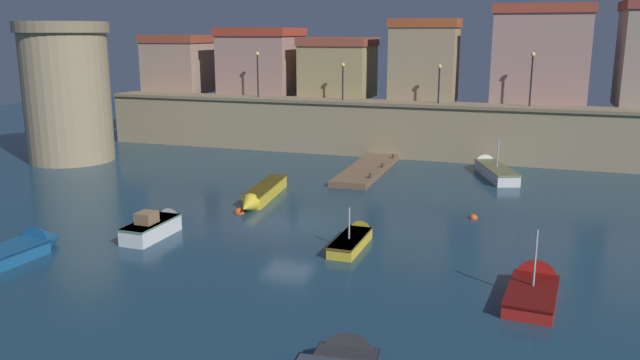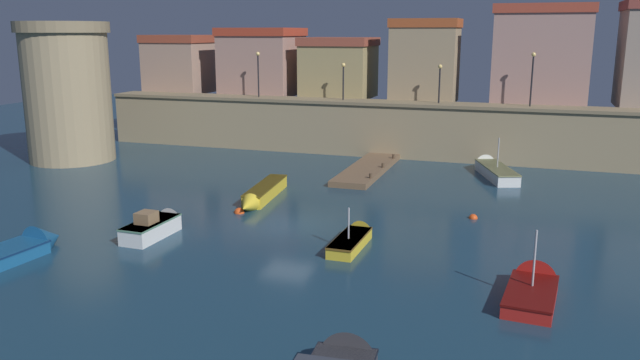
{
  "view_description": "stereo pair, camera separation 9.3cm",
  "coord_description": "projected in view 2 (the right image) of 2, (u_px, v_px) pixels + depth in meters",
  "views": [
    {
      "loc": [
        11.44,
        -29.02,
        9.65
      ],
      "look_at": [
        0.0,
        5.21,
        1.24
      ],
      "focal_mm": 35.78,
      "sensor_mm": 36.0,
      "label": 1
    },
    {
      "loc": [
        11.52,
        -28.99,
        9.65
      ],
      "look_at": [
        0.0,
        5.21,
        1.24
      ],
      "focal_mm": 35.78,
      "sensor_mm": 36.0,
      "label": 2
    }
  ],
  "objects": [
    {
      "name": "moored_boat_4",
      "position": [
        9.0,
        253.0,
        27.51
      ],
      "size": [
        2.44,
        7.05,
        3.27
      ],
      "rotation": [
        0.0,
        0.0,
        1.47
      ],
      "color": "#195689",
      "rests_on": "ground"
    },
    {
      "name": "moored_boat_3",
      "position": [
        533.0,
        287.0,
        23.95
      ],
      "size": [
        2.03,
        4.69,
        3.21
      ],
      "rotation": [
        0.0,
        0.0,
        1.49
      ],
      "color": "red",
      "rests_on": "ground"
    },
    {
      "name": "pier_dock",
      "position": [
        368.0,
        169.0,
        44.93
      ],
      "size": [
        2.48,
        10.5,
        0.7
      ],
      "color": "brown",
      "rests_on": "ground"
    },
    {
      "name": "moored_boat_1",
      "position": [
        262.0,
        193.0,
        37.34
      ],
      "size": [
        1.88,
        7.14,
        1.05
      ],
      "rotation": [
        0.0,
        0.0,
        -1.46
      ],
      "color": "gold",
      "rests_on": "ground"
    },
    {
      "name": "mooring_buoy_0",
      "position": [
        473.0,
        218.0,
        33.79
      ],
      "size": [
        0.47,
        0.47,
        0.47
      ],
      "primitive_type": "sphere",
      "color": "#EA4C19",
      "rests_on": "ground"
    },
    {
      "name": "ground_plane",
      "position": [
        287.0,
        226.0,
        32.53
      ],
      "size": [
        113.77,
        113.77,
        0.0
      ],
      "primitive_type": "plane",
      "color": "#19384C"
    },
    {
      "name": "moored_boat_7",
      "position": [
        157.0,
        225.0,
        31.01
      ],
      "size": [
        1.44,
        4.23,
        1.58
      ],
      "rotation": [
        0.0,
        0.0,
        1.55
      ],
      "color": "white",
      "rests_on": "ground"
    },
    {
      "name": "old_town_backdrop",
      "position": [
        435.0,
        59.0,
        52.21
      ],
      "size": [
        47.23,
        6.23,
        7.85
      ],
      "color": "tan",
      "rests_on": "ground"
    },
    {
      "name": "moored_boat_5",
      "position": [
        354.0,
        238.0,
        29.7
      ],
      "size": [
        1.21,
        4.56,
        2.26
      ],
      "rotation": [
        0.0,
        0.0,
        1.56
      ],
      "color": "gold",
      "rests_on": "ground"
    },
    {
      "name": "quay_lamp_3",
      "position": [
        532.0,
        71.0,
        46.23
      ],
      "size": [
        0.32,
        0.32,
        3.9
      ],
      "color": "black",
      "rests_on": "quay_wall"
    },
    {
      "name": "quay_lamp_2",
      "position": [
        440.0,
        77.0,
        48.43
      ],
      "size": [
        0.32,
        0.32,
        2.94
      ],
      "color": "black",
      "rests_on": "quay_wall"
    },
    {
      "name": "fortress_tower",
      "position": [
        68.0,
        92.0,
        47.94
      ],
      "size": [
        6.78,
        6.78,
        10.39
      ],
      "color": "#9E8966",
      "rests_on": "ground"
    },
    {
      "name": "quay_lamp_1",
      "position": [
        343.0,
        75.0,
        50.82
      ],
      "size": [
        0.32,
        0.32,
        2.93
      ],
      "color": "black",
      "rests_on": "quay_wall"
    },
    {
      "name": "quay_wall",
      "position": [
        380.0,
        128.0,
        50.78
      ],
      "size": [
        47.67,
        2.99,
        4.31
      ],
      "color": "#9E8966",
      "rests_on": "ground"
    },
    {
      "name": "moored_boat_2",
      "position": [
        492.0,
        169.0,
        43.99
      ],
      "size": [
        3.77,
        7.06,
        3.08
      ],
      "rotation": [
        0.0,
        0.0,
        1.92
      ],
      "color": "white",
      "rests_on": "ground"
    },
    {
      "name": "quay_lamp_0",
      "position": [
        258.0,
        67.0,
        53.01
      ],
      "size": [
        0.32,
        0.32,
        3.73
      ],
      "color": "black",
      "rests_on": "quay_wall"
    },
    {
      "name": "mooring_buoy_1",
      "position": [
        239.0,
        213.0,
        34.81
      ],
      "size": [
        0.57,
        0.57,
        0.57
      ],
      "primitive_type": "sphere",
      "color": "#EA4C19",
      "rests_on": "ground"
    }
  ]
}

